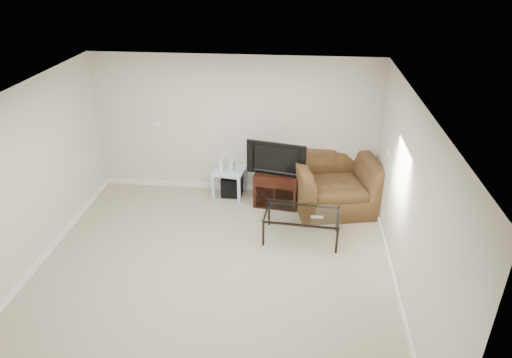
# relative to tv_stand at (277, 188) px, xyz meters

# --- Properties ---
(floor) EXTENTS (5.00, 5.00, 0.00)m
(floor) POSITION_rel_tv_stand_xyz_m (-0.79, -2.05, -0.31)
(floor) COLOR tan
(floor) RESTS_ON ground
(ceiling) EXTENTS (5.00, 5.00, 0.00)m
(ceiling) POSITION_rel_tv_stand_xyz_m (-0.79, -2.05, 2.19)
(ceiling) COLOR white
(ceiling) RESTS_ON ground
(wall_back) EXTENTS (5.00, 0.02, 2.50)m
(wall_back) POSITION_rel_tv_stand_xyz_m (-0.79, 0.45, 0.94)
(wall_back) COLOR silver
(wall_back) RESTS_ON ground
(wall_left) EXTENTS (0.02, 5.00, 2.50)m
(wall_left) POSITION_rel_tv_stand_xyz_m (-3.29, -2.05, 0.94)
(wall_left) COLOR silver
(wall_left) RESTS_ON ground
(wall_right) EXTENTS (0.02, 5.00, 2.50)m
(wall_right) POSITION_rel_tv_stand_xyz_m (1.71, -2.05, 0.94)
(wall_right) COLOR silver
(wall_right) RESTS_ON ground
(plate_back) EXTENTS (0.12, 0.02, 0.12)m
(plate_back) POSITION_rel_tv_stand_xyz_m (-2.19, 0.44, 0.94)
(plate_back) COLOR white
(plate_back) RESTS_ON wall_back
(plate_right_switch) EXTENTS (0.02, 0.09, 0.13)m
(plate_right_switch) POSITION_rel_tv_stand_xyz_m (1.70, -0.45, 0.94)
(plate_right_switch) COLOR white
(plate_right_switch) RESTS_ON wall_right
(plate_right_outlet) EXTENTS (0.02, 0.08, 0.12)m
(plate_right_outlet) POSITION_rel_tv_stand_xyz_m (1.70, -0.75, -0.01)
(plate_right_outlet) COLOR white
(plate_right_outlet) RESTS_ON wall_right
(tv_stand) EXTENTS (0.81, 0.61, 0.62)m
(tv_stand) POSITION_rel_tv_stand_xyz_m (0.00, 0.00, 0.00)
(tv_stand) COLOR black
(tv_stand) RESTS_ON floor
(dvd_player) EXTENTS (0.49, 0.37, 0.06)m
(dvd_player) POSITION_rel_tv_stand_xyz_m (-0.01, -0.04, 0.21)
(dvd_player) COLOR black
(dvd_player) RESTS_ON tv_stand
(television) EXTENTS (0.96, 0.39, 0.59)m
(television) POSITION_rel_tv_stand_xyz_m (-0.00, -0.03, 0.60)
(television) COLOR black
(television) RESTS_ON tv_stand
(side_table) EXTENTS (0.59, 0.59, 0.51)m
(side_table) POSITION_rel_tv_stand_xyz_m (-0.87, 0.23, -0.06)
(side_table) COLOR #ABC3D3
(side_table) RESTS_ON floor
(subwoofer) EXTENTS (0.37, 0.37, 0.36)m
(subwoofer) POSITION_rel_tv_stand_xyz_m (-0.84, 0.25, -0.13)
(subwoofer) COLOR black
(subwoofer) RESTS_ON floor
(game_console) EXTENTS (0.07, 0.17, 0.23)m
(game_console) POSITION_rel_tv_stand_xyz_m (-1.00, 0.23, 0.31)
(game_console) COLOR white
(game_console) RESTS_ON side_table
(game_case) EXTENTS (0.08, 0.16, 0.20)m
(game_case) POSITION_rel_tv_stand_xyz_m (-0.81, 0.20, 0.29)
(game_case) COLOR silver
(game_case) RESTS_ON side_table
(recliner) EXTENTS (1.55, 1.18, 1.21)m
(recliner) POSITION_rel_tv_stand_xyz_m (0.97, 0.00, 0.29)
(recliner) COLOR brown
(recliner) RESTS_ON floor
(coffee_table) EXTENTS (1.22, 0.75, 0.46)m
(coffee_table) POSITION_rel_tv_stand_xyz_m (0.44, -1.05, -0.08)
(coffee_table) COLOR black
(coffee_table) RESTS_ON floor
(remote) EXTENTS (0.18, 0.05, 0.02)m
(remote) POSITION_rel_tv_stand_xyz_m (0.66, -1.17, 0.16)
(remote) COLOR #B2B2B7
(remote) RESTS_ON coffee_table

